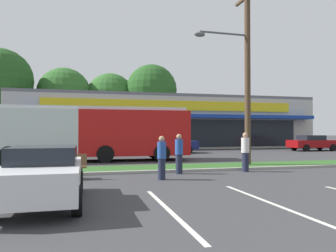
{
  "coord_description": "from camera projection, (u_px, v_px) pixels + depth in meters",
  "views": [
    {
      "loc": [
        -4.61,
        -0.88,
        1.79
      ],
      "look_at": [
        0.29,
        18.1,
        2.12
      ],
      "focal_mm": 34.57,
      "sensor_mm": 36.0,
      "label": 1
    }
  ],
  "objects": [
    {
      "name": "grass_median",
      "position": [
        183.0,
        167.0,
        15.53
      ],
      "size": [
        56.0,
        2.2,
        0.12
      ],
      "primitive_type": "cube",
      "color": "#2D5B23",
      "rests_on": "ground_plane"
    },
    {
      "name": "curb_lip",
      "position": [
        192.0,
        170.0,
        14.35
      ],
      "size": [
        56.0,
        0.24,
        0.12
      ],
      "primitive_type": "cube",
      "color": "#99968C",
      "rests_on": "ground_plane"
    },
    {
      "name": "parking_stripe_0",
      "position": [
        169.0,
        210.0,
        7.32
      ],
      "size": [
        0.12,
        4.8,
        0.01
      ],
      "primitive_type": "cube",
      "color": "silver",
      "rests_on": "ground_plane"
    },
    {
      "name": "parking_stripe_1",
      "position": [
        268.0,
        202.0,
        8.19
      ],
      "size": [
        0.12,
        4.8,
        0.01
      ],
      "primitive_type": "cube",
      "color": "silver",
      "rests_on": "ground_plane"
    },
    {
      "name": "storefront_building",
      "position": [
        161.0,
        123.0,
        38.41
      ],
      "size": [
        31.91,
        14.34,
        5.63
      ],
      "color": "#BCB7AD",
      "rests_on": "ground_plane"
    },
    {
      "name": "tree_left",
      "position": [
        0.0,
        80.0,
        39.38
      ],
      "size": [
        7.77,
        7.77,
        11.93
      ],
      "color": "#473323",
      "rests_on": "ground_plane"
    },
    {
      "name": "tree_mid_left",
      "position": [
        64.0,
        95.0,
        43.53
      ],
      "size": [
        7.17,
        7.17,
        10.37
      ],
      "color": "#473323",
      "rests_on": "ground_plane"
    },
    {
      "name": "tree_mid",
      "position": [
        110.0,
        98.0,
        45.67
      ],
      "size": [
        6.89,
        6.89,
        10.0
      ],
      "color": "#473323",
      "rests_on": "ground_plane"
    },
    {
      "name": "tree_mid_right",
      "position": [
        152.0,
        90.0,
        44.97
      ],
      "size": [
        7.02,
        7.02,
        11.1
      ],
      "color": "#473323",
      "rests_on": "ground_plane"
    },
    {
      "name": "utility_pole",
      "position": [
        245.0,
        69.0,
        16.44
      ],
      "size": [
        3.03,
        2.4,
        9.31
      ],
      "color": "#4C3826",
      "rests_on": "ground_plane"
    },
    {
      "name": "city_bus",
      "position": [
        89.0,
        132.0,
        19.42
      ],
      "size": [
        12.07,
        2.88,
        3.25
      ],
      "rotation": [
        0.0,
        0.0,
        3.12
      ],
      "color": "#B71414",
      "rests_on": "ground_plane"
    },
    {
      "name": "bus_stop_bench",
      "position": [
        65.0,
        166.0,
        12.02
      ],
      "size": [
        1.6,
        0.45,
        0.95
      ],
      "rotation": [
        0.0,
        0.0,
        3.14
      ],
      "color": "brown",
      "rests_on": "ground_plane"
    },
    {
      "name": "car_2",
      "position": [
        43.0,
        174.0,
        7.95
      ],
      "size": [
        1.88,
        4.16,
        1.41
      ],
      "rotation": [
        0.0,
        0.0,
        -1.57
      ],
      "color": "silver",
      "rests_on": "ground_plane"
    },
    {
      "name": "car_3",
      "position": [
        168.0,
        144.0,
        26.5
      ],
      "size": [
        4.71,
        1.97,
        1.48
      ],
      "color": "navy",
      "rests_on": "ground_plane"
    },
    {
      "name": "car_4",
      "position": [
        26.0,
        145.0,
        23.98
      ],
      "size": [
        4.3,
        2.01,
        1.52
      ],
      "color": "#B7B7BC",
      "rests_on": "ground_plane"
    },
    {
      "name": "car_5",
      "position": [
        313.0,
        143.0,
        29.91
      ],
      "size": [
        4.56,
        1.95,
        1.44
      ],
      "color": "maroon",
      "rests_on": "ground_plane"
    },
    {
      "name": "pedestrian_near_bench",
      "position": [
        245.0,
        152.0,
        14.39
      ],
      "size": [
        0.35,
        0.35,
        1.74
      ],
      "rotation": [
        0.0,
        0.0,
        5.53
      ],
      "color": "#1E2338",
      "rests_on": "ground_plane"
    },
    {
      "name": "pedestrian_mid",
      "position": [
        179.0,
        154.0,
        13.67
      ],
      "size": [
        0.34,
        0.34,
        1.68
      ],
      "rotation": [
        0.0,
        0.0,
        5.62
      ],
      "color": "#1E2338",
      "rests_on": "ground_plane"
    },
    {
      "name": "pedestrian_far",
      "position": [
        162.0,
        158.0,
        12.01
      ],
      "size": [
        0.33,
        0.33,
        1.62
      ],
      "rotation": [
        0.0,
        0.0,
        0.15
      ],
      "color": "#1E2338",
      "rests_on": "ground_plane"
    }
  ]
}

